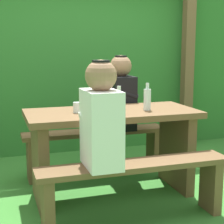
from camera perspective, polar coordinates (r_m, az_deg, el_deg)
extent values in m
plane|color=#397D2F|center=(3.24, 0.00, -12.49)|extent=(12.00, 12.00, 0.00)
cube|color=#2D6F2B|center=(4.76, -6.79, 8.22)|extent=(6.40, 0.87, 2.19)
cube|color=brown|center=(4.67, 11.54, 6.61)|extent=(0.12, 0.12, 1.95)
cube|color=brown|center=(3.04, 0.00, -0.24)|extent=(1.40, 0.64, 0.05)
cube|color=brown|center=(3.01, -11.04, -7.68)|extent=(0.08, 0.54, 0.67)
cube|color=brown|center=(3.36, 9.85, -5.77)|extent=(0.08, 0.54, 0.67)
cube|color=brown|center=(2.63, 3.60, -8.21)|extent=(1.40, 0.24, 0.04)
cube|color=brown|center=(2.56, -9.90, -14.16)|extent=(0.07, 0.22, 0.40)
cube|color=brown|center=(2.97, 14.96, -10.85)|extent=(0.07, 0.22, 0.40)
cube|color=brown|center=(3.60, -2.60, -3.12)|extent=(1.40, 0.24, 0.04)
cube|color=brown|center=(3.55, -12.34, -7.24)|extent=(0.07, 0.22, 0.40)
cube|color=brown|center=(3.86, 6.38, -5.66)|extent=(0.07, 0.22, 0.40)
cube|color=white|center=(2.47, -1.67, -2.62)|extent=(0.22, 0.34, 0.52)
sphere|color=#936B4C|center=(2.42, -1.71, 5.60)|extent=(0.21, 0.21, 0.21)
cylinder|color=black|center=(2.41, -1.72, 7.71)|extent=(0.12, 0.12, 0.02)
cylinder|color=white|center=(2.59, -2.55, 0.29)|extent=(0.25, 0.07, 0.15)
cube|color=black|center=(3.62, 1.34, 1.48)|extent=(0.22, 0.34, 0.52)
sphere|color=#936B4C|center=(3.59, 1.36, 7.09)|extent=(0.21, 0.21, 0.21)
cylinder|color=black|center=(3.58, 1.37, 8.51)|extent=(0.12, 0.12, 0.02)
cylinder|color=black|center=(3.48, 2.10, 2.84)|extent=(0.25, 0.07, 0.15)
cylinder|color=silver|center=(2.96, -5.35, 0.71)|extent=(0.07, 0.07, 0.08)
cylinder|color=silver|center=(3.06, 5.45, 1.90)|extent=(0.06, 0.06, 0.18)
cylinder|color=silver|center=(3.05, 5.49, 4.01)|extent=(0.03, 0.03, 0.05)
cylinder|color=silver|center=(2.93, 1.07, 1.39)|extent=(0.06, 0.06, 0.16)
cylinder|color=silver|center=(2.91, 1.07, 3.47)|extent=(0.03, 0.03, 0.06)
cube|color=black|center=(3.05, -1.34, 0.35)|extent=(0.08, 0.15, 0.01)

